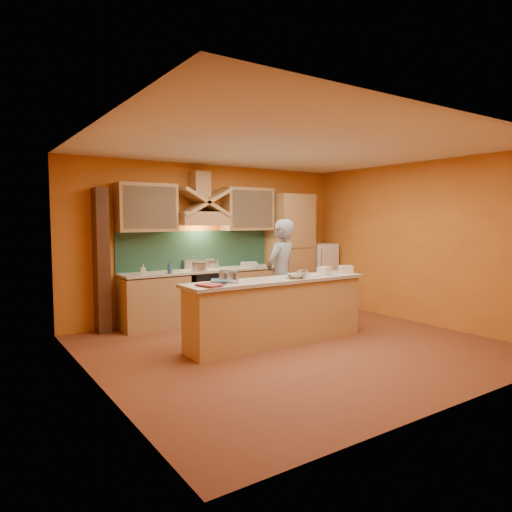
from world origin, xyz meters
TOP-DOWN VIEW (x-y plane):
  - floor at (0.00, 0.00)m, footprint 5.50×5.00m
  - ceiling at (0.00, 0.00)m, footprint 5.50×5.00m
  - wall_back at (0.00, 2.50)m, footprint 5.50×0.02m
  - wall_front at (0.00, -2.50)m, footprint 5.50×0.02m
  - wall_left at (-2.75, 0.00)m, footprint 0.02×5.00m
  - wall_right at (2.75, 0.00)m, footprint 0.02×5.00m
  - base_cabinet_left at (-1.25, 2.20)m, footprint 1.10×0.60m
  - base_cabinet_right at (0.65, 2.20)m, footprint 1.10×0.60m
  - counter_top at (-0.30, 2.20)m, footprint 3.00×0.62m
  - stove at (-0.30, 2.20)m, footprint 0.60×0.58m
  - backsplash at (-0.30, 2.48)m, footprint 3.00×0.03m
  - range_hood at (-0.30, 2.25)m, footprint 0.92×0.50m
  - hood_chimney at (-0.30, 2.35)m, footprint 0.30×0.30m
  - upper_cabinet_left at (-1.30, 2.33)m, footprint 1.00×0.35m
  - upper_cabinet_right at (0.70, 2.33)m, footprint 1.00×0.35m
  - pantry_column at (1.65, 2.20)m, footprint 0.80×0.60m
  - fridge at (2.40, 2.20)m, footprint 0.58×0.60m
  - trim_column_left at (-2.05, 2.35)m, footprint 0.20×0.30m
  - island_body at (-0.10, 0.30)m, footprint 2.80×0.55m
  - island_top at (-0.10, 0.30)m, footprint 2.90×0.62m
  - person at (0.36, 0.83)m, footprint 0.77×0.64m
  - pot_large at (-0.45, 2.07)m, footprint 0.28×0.28m
  - pot_small at (-0.05, 2.32)m, footprint 0.25×0.25m
  - soap_bottle_a at (-1.49, 2.02)m, footprint 0.10×0.10m
  - soap_bottle_b at (-1.06, 1.96)m, footprint 0.12×0.12m
  - bowl_back at (0.74, 2.27)m, footprint 0.29×0.29m
  - dish_rack at (0.53, 2.02)m, footprint 0.33×0.30m
  - book_lower at (-1.39, 0.15)m, footprint 0.32×0.37m
  - book_upper at (-1.13, 0.42)m, footprint 0.35×0.38m
  - jar_large at (-0.91, 0.43)m, footprint 0.15×0.15m
  - jar_small at (-0.86, 0.29)m, footprint 0.16×0.16m
  - kitchen_scale at (0.27, 0.18)m, footprint 0.15×0.15m
  - mixing_bowl at (0.15, 0.18)m, footprint 0.36×0.36m
  - cloth at (0.58, 0.25)m, footprint 0.27×0.20m
  - grocery_bag_a at (0.77, 0.24)m, footprint 0.24×0.22m
  - grocery_bag_b at (1.23, 0.24)m, footprint 0.24×0.22m

SIDE VIEW (x-z plane):
  - floor at x=0.00m, z-range -0.01..0.01m
  - base_cabinet_left at x=-1.25m, z-range 0.00..0.86m
  - base_cabinet_right at x=0.65m, z-range 0.00..0.86m
  - island_body at x=-0.10m, z-range 0.00..0.88m
  - stove at x=-0.30m, z-range 0.00..0.90m
  - fridge at x=2.40m, z-range 0.00..1.30m
  - counter_top at x=-0.30m, z-range 0.88..0.92m
  - person at x=0.36m, z-range 0.00..1.81m
  - island_top at x=-0.10m, z-range 0.90..0.95m
  - cloth at x=0.58m, z-range 0.94..0.96m
  - bowl_back at x=0.74m, z-range 0.92..0.99m
  - book_lower at x=-1.39m, z-range 0.94..0.98m
  - pot_small at x=-0.05m, z-range 0.90..1.03m
  - dish_rack at x=0.53m, z-range 0.92..1.02m
  - pot_large at x=-0.45m, z-range 0.90..1.05m
  - book_upper at x=-1.13m, z-range 0.97..0.99m
  - mixing_bowl at x=0.15m, z-range 0.95..1.01m
  - kitchen_scale at x=0.27m, z-range 0.95..1.05m
  - soap_bottle_a at x=-1.49m, z-range 0.92..1.09m
  - grocery_bag_b at x=1.23m, z-range 0.94..1.07m
  - grocery_bag_a at x=0.77m, z-range 0.94..1.07m
  - jar_small at x=-0.86m, z-range 0.95..1.09m
  - jar_large at x=-0.91m, z-range 0.94..1.11m
  - soap_bottle_b at x=-1.06m, z-range 0.92..1.14m
  - pantry_column at x=1.65m, z-range 0.00..2.30m
  - trim_column_left at x=-2.05m, z-range 0.00..2.30m
  - backsplash at x=-0.30m, z-range 0.90..1.60m
  - wall_back at x=0.00m, z-range 0.00..2.80m
  - wall_front at x=0.00m, z-range 0.00..2.80m
  - wall_left at x=-2.75m, z-range 0.00..2.80m
  - wall_right at x=2.75m, z-range 0.00..2.80m
  - range_hood at x=-0.30m, z-range 1.70..1.94m
  - upper_cabinet_left at x=-1.30m, z-range 1.60..2.40m
  - upper_cabinet_right at x=0.70m, z-range 1.60..2.40m
  - hood_chimney at x=-0.30m, z-range 2.15..2.65m
  - ceiling at x=0.00m, z-range 2.79..2.80m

